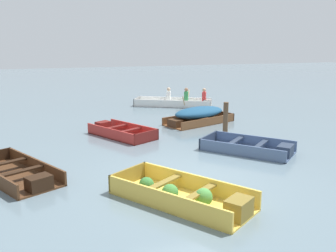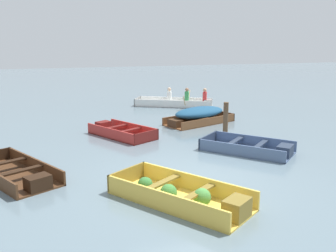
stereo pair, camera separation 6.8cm
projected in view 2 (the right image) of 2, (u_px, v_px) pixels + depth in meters
name	position (u px, v px, depth m)	size (l,w,h in m)	color
ground_plane	(188.00, 178.00, 8.80)	(80.00, 80.00, 0.00)	slate
dinghy_yellow_foreground	(182.00, 196.00, 7.41)	(2.58, 3.07, 0.40)	#E5BC47
skiff_slate_blue_near_moored	(251.00, 148.00, 10.84)	(2.60, 2.74, 0.34)	#475B7F
skiff_red_mid_moored	(120.00, 132.00, 12.75)	(2.09, 2.66, 0.36)	#AD2D28
skiff_dark_varnish_far_moored	(16.00, 174.00, 8.77)	(2.30, 3.03, 0.34)	#4C2D19
skiff_wooden_brown_outer_moored	(199.00, 114.00, 14.61)	(3.03, 2.04, 0.65)	brown
rowboat_white_with_crew	(179.00, 102.00, 18.57)	(3.86, 2.85, 0.93)	white
mooring_post	(226.00, 118.00, 12.84)	(0.17, 0.17, 1.12)	brown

